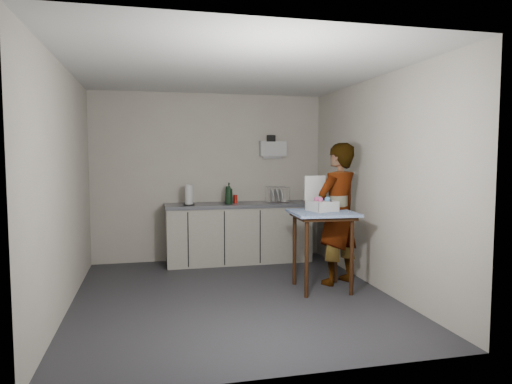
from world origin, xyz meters
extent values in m
plane|color=#29292F|center=(0.00, 0.00, 0.00)|extent=(4.00, 4.00, 0.00)
cube|color=beige|center=(0.00, 1.99, 1.30)|extent=(3.60, 0.02, 2.60)
cube|color=beige|center=(1.79, 0.00, 1.30)|extent=(0.02, 4.00, 2.60)
cube|color=beige|center=(-1.79, 0.00, 1.30)|extent=(0.02, 4.00, 2.60)
cube|color=white|center=(0.00, 0.00, 2.60)|extent=(3.60, 4.00, 0.01)
cube|color=black|center=(0.40, 1.70, 0.04)|extent=(2.20, 0.52, 0.08)
cube|color=#BCB6A7|center=(0.40, 1.70, 0.43)|extent=(2.20, 0.58, 0.86)
cube|color=#494B53|center=(0.40, 1.70, 0.89)|extent=(2.24, 0.62, 0.05)
cube|color=black|center=(-0.40, 1.41, 0.43)|extent=(0.02, 0.01, 0.80)
cube|color=black|center=(0.13, 1.41, 0.43)|extent=(0.02, 0.01, 0.80)
cube|color=black|center=(0.67, 1.41, 0.43)|extent=(0.01, 0.01, 0.80)
cube|color=black|center=(1.20, 1.41, 0.43)|extent=(0.02, 0.01, 0.80)
cube|color=silver|center=(1.00, 1.92, 1.75)|extent=(0.42, 0.16, 0.24)
cube|color=silver|center=(1.00, 1.97, 1.61)|extent=(0.30, 0.06, 0.04)
cube|color=black|center=(0.95, 1.83, 1.91)|extent=(0.14, 0.02, 0.10)
cylinder|color=#34170B|center=(0.82, -0.23, 0.44)|extent=(0.05, 0.05, 0.89)
cylinder|color=#34170B|center=(1.37, -0.27, 0.44)|extent=(0.05, 0.05, 0.89)
cylinder|color=#34170B|center=(0.85, 0.31, 0.44)|extent=(0.05, 0.05, 0.89)
cylinder|color=#34170B|center=(1.40, 0.28, 0.44)|extent=(0.05, 0.05, 0.89)
cube|color=#34170B|center=(1.11, 0.02, 0.91)|extent=(0.69, 0.69, 0.04)
cube|color=#1A4BA0|center=(1.11, 0.02, 0.95)|extent=(0.79, 0.79, 0.03)
imported|color=#B2A593|center=(1.40, 0.24, 0.90)|extent=(0.78, 0.68, 1.80)
imported|color=black|center=(0.23, 1.61, 1.07)|extent=(0.13, 0.13, 0.32)
cylinder|color=red|center=(0.36, 1.75, 0.97)|extent=(0.07, 0.07, 0.12)
cylinder|color=black|center=(0.24, 1.74, 1.04)|extent=(0.08, 0.08, 0.26)
cylinder|color=black|center=(-0.36, 1.60, 0.92)|extent=(0.17, 0.17, 0.02)
cylinder|color=silver|center=(-0.36, 1.60, 1.07)|extent=(0.12, 0.12, 0.29)
cube|color=silver|center=(1.02, 1.72, 0.92)|extent=(0.35, 0.26, 0.02)
cylinder|color=silver|center=(0.87, 1.61, 1.04)|extent=(0.01, 0.01, 0.23)
cylinder|color=silver|center=(1.18, 1.61, 1.04)|extent=(0.01, 0.01, 0.23)
cylinder|color=silver|center=(0.87, 1.84, 1.04)|extent=(0.01, 0.01, 0.23)
cylinder|color=silver|center=(1.18, 1.84, 1.04)|extent=(0.01, 0.01, 0.23)
cylinder|color=silver|center=(0.94, 1.72, 1.02)|extent=(0.04, 0.19, 0.19)
cylinder|color=silver|center=(1.01, 1.72, 1.02)|extent=(0.04, 0.19, 0.19)
cylinder|color=silver|center=(1.08, 1.72, 1.02)|extent=(0.04, 0.19, 0.19)
cube|color=silver|center=(1.12, 0.07, 0.97)|extent=(0.36, 0.36, 0.01)
cube|color=silver|center=(1.16, -0.07, 1.03)|extent=(0.30, 0.08, 0.11)
cube|color=silver|center=(1.09, 0.22, 1.03)|extent=(0.30, 0.08, 0.11)
cube|color=silver|center=(0.98, 0.04, 1.03)|extent=(0.08, 0.30, 0.11)
cube|color=silver|center=(1.27, 0.11, 1.03)|extent=(0.08, 0.30, 0.11)
cube|color=silver|center=(1.09, 0.23, 1.24)|extent=(0.30, 0.08, 0.30)
cylinder|color=silver|center=(1.12, 0.07, 1.03)|extent=(0.20, 0.20, 0.11)
sphere|color=#E7559C|center=(1.08, 0.03, 1.11)|extent=(0.07, 0.07, 0.07)
sphere|color=#58A6EF|center=(1.18, 0.05, 1.11)|extent=(0.07, 0.07, 0.07)
sphere|color=#58D789|center=(1.11, 0.12, 1.11)|extent=(0.07, 0.07, 0.07)
sphere|color=#E7559C|center=(1.07, 0.11, 1.11)|extent=(0.07, 0.07, 0.07)
camera|label=1|loc=(-0.92, -5.13, 1.64)|focal=32.00mm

